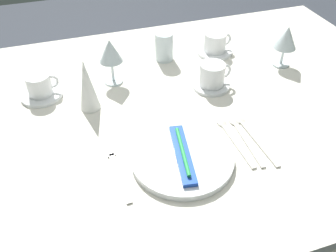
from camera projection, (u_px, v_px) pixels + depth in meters
ground_plane at (158, 242)px, 1.57m from camera, size 6.00×6.00×0.00m
dining_table at (154, 130)px, 1.14m from camera, size 1.80×1.11×0.74m
dinner_plate at (182, 158)px, 0.92m from camera, size 0.27×0.27×0.02m
toothbrush_package at (183, 154)px, 0.91m from camera, size 0.07×0.21×0.02m
fork_outer at (117, 170)px, 0.90m from camera, size 0.03×0.20×0.00m
spoon_soup at (231, 135)px, 0.99m from camera, size 0.03×0.21×0.01m
spoon_dessert at (242, 134)px, 1.00m from camera, size 0.03×0.21×0.01m
spoon_tea at (251, 133)px, 1.00m from camera, size 0.03×0.22×0.01m
saucer_left at (42, 95)px, 1.14m from camera, size 0.13×0.13×0.01m
coffee_cup_left at (40, 85)px, 1.11m from camera, size 0.10×0.08×0.07m
saucer_right at (211, 85)px, 1.18m from camera, size 0.12×0.12×0.01m
coffee_cup_right at (213, 74)px, 1.15m from camera, size 0.11×0.08×0.07m
saucer_far at (214, 52)px, 1.35m from camera, size 0.13×0.13×0.01m
coffee_cup_far at (216, 42)px, 1.32m from camera, size 0.11×0.08×0.07m
wine_glass_centre at (286, 39)px, 1.22m from camera, size 0.08×0.08×0.15m
wine_glass_left at (110, 52)px, 1.13m from camera, size 0.08×0.08×0.15m
drink_tumbler at (164, 48)px, 1.29m from camera, size 0.07×0.07×0.10m
napkin_folded at (87, 85)px, 1.04m from camera, size 0.06×0.06×0.17m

